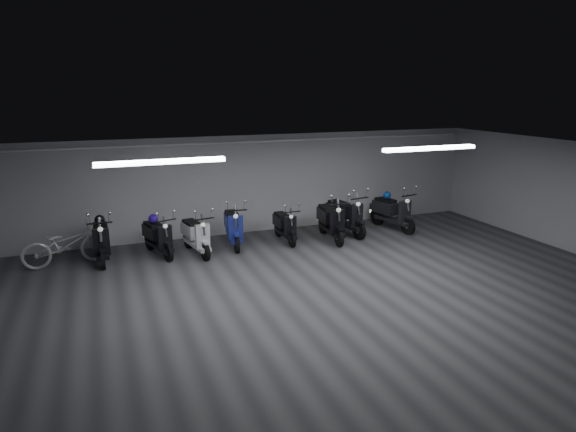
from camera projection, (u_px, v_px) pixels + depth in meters
name	position (u px, v px, depth m)	size (l,w,h in m)	color
floor	(327.00, 295.00, 10.15)	(14.00, 10.00, 0.01)	#343436
ceiling	(330.00, 157.00, 9.45)	(14.00, 10.00, 0.01)	gray
back_wall	(253.00, 184.00, 14.33)	(14.00, 0.01, 2.80)	#A0A0A2
front_wall	(532.00, 350.00, 5.27)	(14.00, 0.01, 2.80)	#A0A0A2
fluor_strip_left	(161.00, 162.00, 9.34)	(2.40, 0.18, 0.08)	white
fluor_strip_right	(430.00, 148.00, 11.41)	(2.40, 0.18, 0.08)	white
conduit	(253.00, 142.00, 13.95)	(0.05, 0.05, 13.60)	white
scooter_0	(101.00, 234.00, 11.99)	(0.61, 1.84, 1.37)	black
scooter_1	(158.00, 231.00, 12.40)	(0.57, 1.71, 1.27)	black
scooter_2	(196.00, 229.00, 12.49)	(0.58, 1.74, 1.29)	silver
scooter_4	(233.00, 221.00, 13.15)	(0.62, 1.85, 1.38)	navy
scooter_5	(285.00, 221.00, 13.54)	(0.53, 1.59, 1.18)	black
scooter_7	(331.00, 215.00, 13.68)	(0.64, 1.91, 1.42)	black
scooter_8	(345.00, 209.00, 14.23)	(0.65, 1.94, 1.45)	black
scooter_9	(393.00, 206.00, 14.69)	(0.63, 1.89, 1.41)	black
bicycle	(65.00, 240.00, 11.73)	(0.68, 1.92, 1.24)	silver
helmet_0	(387.00, 195.00, 14.83)	(0.23, 0.23, 0.23)	navy
helmet_1	(100.00, 220.00, 12.15)	(0.25, 0.25, 0.25)	black
helmet_2	(153.00, 219.00, 12.51)	(0.23, 0.23, 0.23)	#270D97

